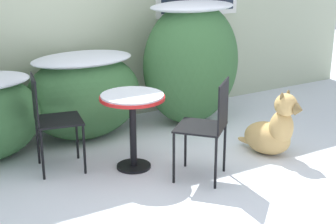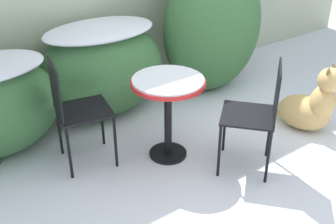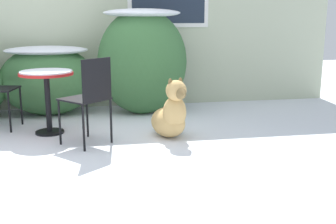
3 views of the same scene
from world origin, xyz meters
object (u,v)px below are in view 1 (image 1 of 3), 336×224
Objects in this scene: patio_chair_near_table at (50,117)px; patio_chair_far_side at (209,124)px; patio_table at (133,110)px; dog at (273,131)px.

patio_chair_far_side is (1.15, -0.92, 0.00)m from patio_chair_near_table.
patio_chair_far_side reaches higher than patio_table.
patio_table is at bearing -91.03° from patio_chair_far_side.
patio_chair_near_table is 1.30× the size of dog.
patio_chair_far_side is 0.94m from dog.
dog is (1.37, -0.45, -0.33)m from patio_table.
patio_table is 0.79× the size of patio_chair_far_side.
patio_chair_far_side is at bearing 169.57° from dog.
dog is (2.05, -0.80, -0.28)m from patio_chair_near_table.
patio_chair_near_table is 1.47m from patio_chair_far_side.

